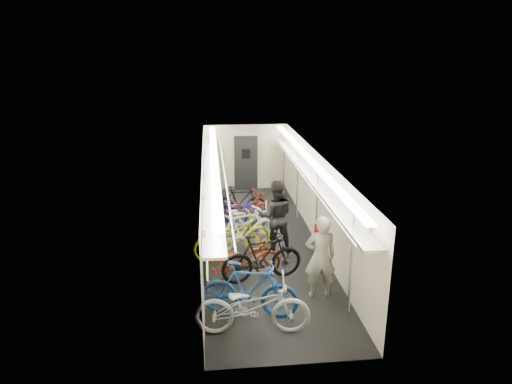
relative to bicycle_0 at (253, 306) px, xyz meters
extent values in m
plane|color=black|center=(0.62, 4.03, -0.55)|extent=(10.00, 10.00, 0.00)
plane|color=white|center=(0.62, 4.03, 1.85)|extent=(10.00, 10.00, 0.00)
plane|color=beige|center=(-0.88, 4.03, 0.65)|extent=(0.00, 10.00, 10.00)
plane|color=beige|center=(2.12, 4.03, 0.65)|extent=(0.00, 10.00, 10.00)
plane|color=beige|center=(0.62, 9.03, 0.65)|extent=(3.00, 0.00, 3.00)
plane|color=beige|center=(0.62, -0.97, 0.65)|extent=(3.00, 0.00, 3.00)
cube|color=black|center=(-0.84, 0.83, 0.70)|extent=(0.06, 1.10, 0.80)
cube|color=#72B54F|center=(-0.80, 0.83, 0.70)|extent=(0.02, 0.96, 0.66)
cube|color=black|center=(-0.84, 3.03, 0.70)|extent=(0.06, 1.10, 0.80)
cube|color=#72B54F|center=(-0.80, 3.03, 0.70)|extent=(0.02, 0.96, 0.66)
cube|color=black|center=(-0.84, 5.23, 0.70)|extent=(0.06, 1.10, 0.80)
cube|color=#72B54F|center=(-0.80, 5.23, 0.70)|extent=(0.02, 0.96, 0.66)
cube|color=black|center=(-0.84, 7.43, 0.70)|extent=(0.06, 1.10, 0.80)
cube|color=#72B54F|center=(-0.80, 7.43, 0.70)|extent=(0.02, 0.96, 0.66)
cube|color=yellow|center=(-0.83, 1.93, 0.75)|extent=(0.02, 0.22, 0.30)
cube|color=yellow|center=(-0.83, 4.13, 0.75)|extent=(0.02, 0.22, 0.30)
cube|color=yellow|center=(-0.83, 6.33, 0.75)|extent=(0.02, 0.22, 0.30)
cube|color=black|center=(0.62, 8.97, 0.45)|extent=(0.85, 0.08, 2.00)
cube|color=#999BA0|center=(-0.66, 4.03, 1.37)|extent=(0.40, 9.70, 0.05)
cube|color=#999BA0|center=(1.90, 4.03, 1.37)|extent=(0.40, 9.70, 0.05)
cylinder|color=silver|center=(-0.33, 4.03, 1.47)|extent=(0.04, 9.70, 0.04)
cylinder|color=silver|center=(1.57, 4.03, 1.47)|extent=(0.04, 9.70, 0.04)
cube|color=white|center=(-0.58, 4.03, 1.79)|extent=(0.18, 9.60, 0.04)
cube|color=white|center=(1.82, 4.03, 1.79)|extent=(0.18, 9.60, 0.04)
cylinder|color=silver|center=(1.87, 0.23, 0.65)|extent=(0.05, 0.05, 2.38)
cylinder|color=silver|center=(1.87, 3.03, 0.65)|extent=(0.05, 0.05, 2.38)
cylinder|color=silver|center=(1.87, 5.53, 0.65)|extent=(0.05, 0.05, 2.38)
cylinder|color=silver|center=(1.87, 8.03, 0.65)|extent=(0.05, 0.05, 2.38)
imported|color=#BBBBC0|center=(0.00, 0.00, 0.00)|extent=(2.15, 0.90, 1.10)
imported|color=#194898|center=(-0.01, 0.55, 0.02)|extent=(1.99, 0.99, 1.15)
imported|color=maroon|center=(-0.06, 2.02, -0.06)|extent=(1.98, 1.08, 0.98)
imported|color=black|center=(0.40, 1.97, 0.01)|extent=(1.95, 0.90, 1.13)
imported|color=#CCDC14|center=(-0.20, 3.29, -0.01)|extent=(2.18, 1.38, 1.08)
imported|color=white|center=(0.10, 3.63, 0.02)|extent=(1.99, 1.18, 1.15)
imported|color=silver|center=(0.28, 4.44, -0.05)|extent=(1.98, 0.94, 1.00)
imported|color=navy|center=(0.00, 4.70, -0.05)|extent=(1.70, 0.63, 1.00)
imported|color=maroon|center=(0.17, 5.15, -0.02)|extent=(2.13, 1.45, 1.06)
imported|color=black|center=(0.20, 6.11, -0.06)|extent=(1.67, 0.59, 0.98)
imported|color=gray|center=(1.52, 1.17, 0.35)|extent=(0.66, 0.45, 1.79)
imported|color=black|center=(0.93, 3.52, 0.39)|extent=(0.96, 0.77, 1.89)
cube|color=#A11014|center=(1.62, 1.66, 0.73)|extent=(0.29, 0.20, 0.38)
camera|label=1|loc=(-0.69, -7.22, 4.46)|focal=32.00mm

